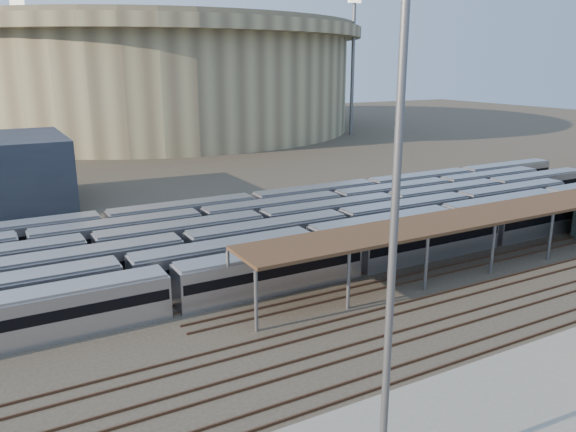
# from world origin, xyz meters

# --- Properties ---
(ground) EXTENTS (420.00, 420.00, 0.00)m
(ground) POSITION_xyz_m (0.00, 0.00, 0.00)
(ground) COLOR #383026
(ground) RESTS_ON ground
(subway_trains) EXTENTS (126.81, 23.90, 3.60)m
(subway_trains) POSITION_xyz_m (0.69, 18.50, 1.80)
(subway_trains) COLOR silver
(subway_trains) RESTS_ON ground
(inspection_shed) EXTENTS (60.30, 6.00, 5.30)m
(inspection_shed) POSITION_xyz_m (22.00, 4.00, 4.98)
(inspection_shed) COLOR slate
(inspection_shed) RESTS_ON ground
(empty_tracks) EXTENTS (170.00, 9.62, 0.18)m
(empty_tracks) POSITION_xyz_m (0.00, -5.00, 0.09)
(empty_tracks) COLOR #4C3323
(empty_tracks) RESTS_ON ground
(stadium) EXTENTS (124.00, 124.00, 32.50)m
(stadium) POSITION_xyz_m (25.00, 140.00, 16.47)
(stadium) COLOR #989067
(stadium) RESTS_ON ground
(floodlight_2) EXTENTS (4.00, 1.00, 38.40)m
(floodlight_2) POSITION_xyz_m (70.00, 100.00, 20.65)
(floodlight_2) COLOR slate
(floodlight_2) RESTS_ON ground
(floodlight_3) EXTENTS (4.00, 1.00, 38.40)m
(floodlight_3) POSITION_xyz_m (-10.00, 160.00, 20.65)
(floodlight_3) COLOR slate
(floodlight_3) RESTS_ON ground
(yard_light_pole) EXTENTS (0.81, 0.36, 22.56)m
(yard_light_pole) POSITION_xyz_m (-10.02, -16.80, 11.56)
(yard_light_pole) COLOR slate
(yard_light_pole) RESTS_ON apron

